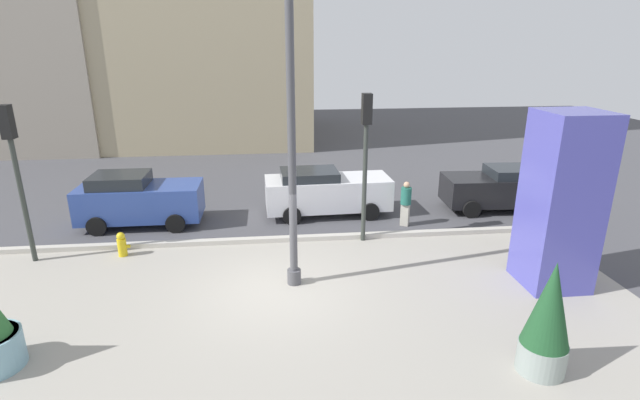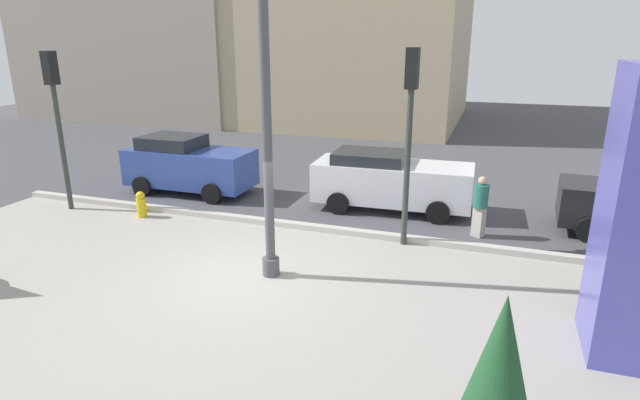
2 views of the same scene
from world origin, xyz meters
name	(u,v)px [view 1 (image 1 of 2)]	position (x,y,z in m)	size (l,w,h in m)	color
ground_plane	(274,231)	(0.00, 4.00, 0.00)	(60.00, 60.00, 0.00)	#47474C
plaza_pavement	(278,335)	(0.00, -2.00, 0.00)	(18.00, 10.00, 0.02)	#9E998E
curb_strip	(274,239)	(0.00, 3.12, 0.08)	(18.00, 0.24, 0.16)	#B7B2A8
lamp_post	(292,144)	(0.49, 0.30, 3.74)	(0.44, 0.44, 7.65)	#4C4C51
art_pillar_blue	(561,202)	(7.18, -0.38, 2.27)	(1.54, 1.54, 4.53)	#4C4CAD
potted_plant_by_pillar	(548,320)	(5.03, -3.72, 1.14)	(0.91, 0.91, 2.32)	gray
fire_hydrant	(122,244)	(-4.49, 2.55, 0.37)	(0.36, 0.26, 0.75)	gold
traffic_light_corner	(366,145)	(2.85, 2.95, 3.12)	(0.28, 0.42, 4.65)	#333833
traffic_light_far_side	(15,159)	(-6.95, 2.48, 3.03)	(0.28, 0.42, 4.51)	#333833
car_passing_lane	(326,191)	(1.96, 5.52, 0.88)	(4.57, 2.05, 1.69)	silver
car_curb_west	(139,199)	(-4.58, 5.15, 0.92)	(4.08, 1.95, 1.83)	#2D4793
car_curb_east	(497,188)	(8.44, 5.38, 0.84)	(3.89, 2.08, 1.63)	black
pedestrian_on_sidewalk	(406,202)	(4.54, 4.09, 0.87)	(0.50, 0.50, 1.58)	#B2AD9E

